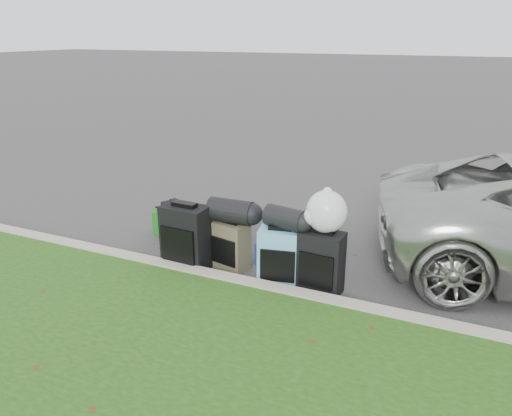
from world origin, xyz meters
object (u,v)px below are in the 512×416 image
at_px(tote_navy, 266,253).
at_px(suitcase_large_black_left, 186,237).
at_px(suitcase_large_black_right, 321,263).
at_px(tote_green, 165,222).
at_px(suitcase_teal, 280,257).
at_px(suitcase_small_black, 178,224).
at_px(suitcase_olive, 231,245).

bearing_deg(tote_navy, suitcase_large_black_left, -154.99).
xyz_separation_m(suitcase_large_black_right, tote_green, (-2.56, 0.74, -0.19)).
bearing_deg(suitcase_teal, tote_green, 147.68).
distance_m(suitcase_small_black, suitcase_teal, 1.79).
xyz_separation_m(suitcase_olive, tote_green, (-1.38, 0.61, -0.12)).
height_order(suitcase_large_black_left, suitcase_teal, suitcase_large_black_left).
distance_m(suitcase_small_black, tote_green, 0.46).
bearing_deg(suitcase_small_black, suitcase_teal, 7.34).
relative_size(suitcase_large_black_left, suitcase_olive, 1.35).
height_order(suitcase_small_black, suitcase_large_black_right, suitcase_large_black_right).
height_order(suitcase_large_black_right, tote_navy, suitcase_large_black_right).
height_order(suitcase_olive, suitcase_large_black_right, suitcase_large_black_right).
relative_size(suitcase_teal, tote_green, 1.98).
distance_m(suitcase_olive, tote_navy, 0.49).
relative_size(suitcase_large_black_right, tote_green, 2.08).
relative_size(suitcase_large_black_left, tote_navy, 2.94).
height_order(suitcase_small_black, tote_navy, suitcase_small_black).
xyz_separation_m(suitcase_olive, suitcase_large_black_right, (1.18, -0.13, 0.06)).
bearing_deg(suitcase_teal, suitcase_olive, 155.38).
bearing_deg(tote_green, tote_navy, -22.79).
bearing_deg(suitcase_olive, suitcase_small_black, 171.28).
relative_size(suitcase_large_black_right, tote_navy, 2.62).
xyz_separation_m(suitcase_teal, suitcase_large_black_right, (0.48, 0.03, 0.02)).
height_order(tote_green, tote_navy, tote_green).
distance_m(suitcase_teal, tote_navy, 0.63).
distance_m(suitcase_large_black_right, tote_navy, 0.97).
height_order(suitcase_large_black_left, tote_green, suitcase_large_black_left).
distance_m(suitcase_olive, suitcase_teal, 0.73).
height_order(suitcase_teal, suitcase_large_black_right, suitcase_large_black_right).
bearing_deg(suitcase_large_black_left, suitcase_teal, 5.39).
xyz_separation_m(suitcase_olive, tote_navy, (0.34, 0.31, -0.16)).
xyz_separation_m(suitcase_large_black_right, tote_navy, (-0.84, 0.44, -0.22)).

